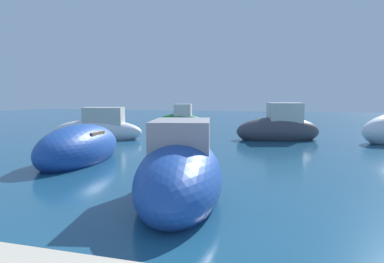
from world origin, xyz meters
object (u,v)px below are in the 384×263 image
(moored_boat_8, at_px, (180,173))
(moored_boat_5, at_px, (180,121))
(moored_boat_4, at_px, (279,129))
(moored_boat_7, at_px, (98,130))
(moored_boat_0, at_px, (79,149))

(moored_boat_8, bearing_deg, moored_boat_5, -174.47)
(moored_boat_4, height_order, moored_boat_7, moored_boat_4)
(moored_boat_0, distance_m, moored_boat_7, 5.64)
(moored_boat_5, height_order, moored_boat_8, moored_boat_8)
(moored_boat_4, bearing_deg, moored_boat_8, 63.99)
(moored_boat_0, bearing_deg, moored_boat_4, 138.78)
(moored_boat_0, height_order, moored_boat_4, moored_boat_4)
(moored_boat_7, distance_m, moored_boat_8, 10.13)
(moored_boat_0, xyz_separation_m, moored_boat_4, (5.42, 7.22, 0.08))
(moored_boat_5, bearing_deg, moored_boat_4, 136.71)
(moored_boat_5, height_order, moored_boat_7, moored_boat_5)
(moored_boat_4, distance_m, moored_boat_5, 7.24)
(moored_boat_0, relative_size, moored_boat_7, 0.92)
(moored_boat_4, distance_m, moored_boat_8, 10.00)
(moored_boat_4, bearing_deg, moored_boat_0, 34.95)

